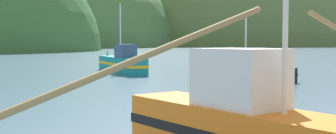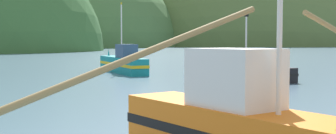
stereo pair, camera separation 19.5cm
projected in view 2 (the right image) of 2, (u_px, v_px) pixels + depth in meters
The scene contains 4 objects.
hill_mid_right at pixel (243, 46), 273.77m from camera, with size 159.54×127.63×109.08m, color #516B38.
hill_mid_left at pixel (29, 47), 228.05m from camera, with size 160.30×128.24×102.16m, color #47703D.
fishing_boat_black at pixel (248, 73), 31.97m from camera, with size 7.92×3.29×5.00m.
fishing_boat_teal at pixel (123, 63), 43.23m from camera, with size 2.54×11.14×6.80m.
Camera 2 is at (-8.17, -1.87, 3.09)m, focal length 47.81 mm.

